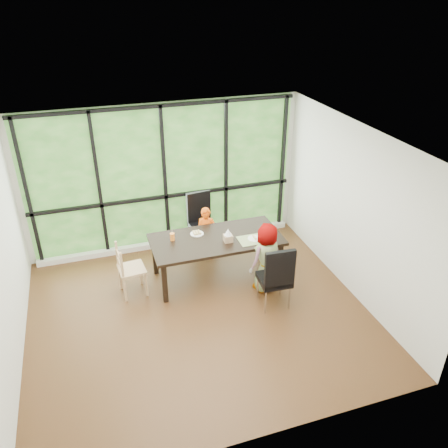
{
  "coord_description": "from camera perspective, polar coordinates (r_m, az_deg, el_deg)",
  "views": [
    {
      "loc": [
        -1.31,
        -5.25,
        4.49
      ],
      "look_at": [
        0.65,
        0.77,
        1.05
      ],
      "focal_mm": 36.2,
      "sensor_mm": 36.0,
      "label": 1
    }
  ],
  "objects": [
    {
      "name": "tissue",
      "position": [
        7.23,
        0.52,
        -1.02
      ],
      "size": [
        0.12,
        0.12,
        0.11
      ],
      "primitive_type": "cone",
      "color": "white",
      "rests_on": "tissue_box"
    },
    {
      "name": "dining_table",
      "position": [
        7.6,
        -0.95,
        -4.24
      ],
      "size": [
        2.22,
        1.19,
        0.75
      ],
      "primitive_type": "cube",
      "rotation": [
        0.0,
        0.0,
        -0.08
      ],
      "color": "black",
      "rests_on": "ground"
    },
    {
      "name": "plate_near",
      "position": [
        7.4,
        3.87,
        -1.84
      ],
      "size": [
        0.23,
        0.23,
        0.01
      ],
      "primitive_type": "cylinder",
      "color": "white",
      "rests_on": "dining_table"
    },
    {
      "name": "window_sill",
      "position": [
        8.72,
        -6.89,
        -2.3
      ],
      "size": [
        4.8,
        0.12,
        0.1
      ],
      "primitive_type": "cube",
      "color": "silver",
      "rests_on": "ground"
    },
    {
      "name": "straw_pink",
      "position": [
        7.36,
        5.92,
        -0.8
      ],
      "size": [
        0.01,
        0.04,
        0.2
      ],
      "primitive_type": "cylinder",
      "rotation": [
        0.14,
        0.0,
        0.0
      ],
      "color": "pink",
      "rests_on": "green_cup"
    },
    {
      "name": "chair_end_beech",
      "position": [
        7.33,
        -11.58,
        -5.6
      ],
      "size": [
        0.43,
        0.45,
        0.9
      ],
      "primitive_type": "cube",
      "rotation": [
        0.0,
        0.0,
        1.66
      ],
      "color": "tan",
      "rests_on": "ground"
    },
    {
      "name": "chair_interior_leather",
      "position": [
        6.93,
        6.38,
        -6.44
      ],
      "size": [
        0.49,
        0.49,
        1.08
      ],
      "primitive_type": "cube",
      "rotation": [
        0.0,
        0.0,
        3.08
      ],
      "color": "black",
      "rests_on": "ground"
    },
    {
      "name": "straw_white",
      "position": [
        7.32,
        -6.58,
        -0.92
      ],
      "size": [
        0.01,
        0.04,
        0.2
      ],
      "primitive_type": "cylinder",
      "rotation": [
        0.14,
        0.0,
        0.0
      ],
      "color": "white",
      "rests_on": "orange_cup"
    },
    {
      "name": "placemat",
      "position": [
        7.37,
        3.65,
        -1.98
      ],
      "size": [
        0.47,
        0.34,
        0.01
      ],
      "primitive_type": "cube",
      "color": "tan",
      "rests_on": "dining_table"
    },
    {
      "name": "back_wall",
      "position": [
        8.23,
        -7.56,
        5.84
      ],
      "size": [
        5.0,
        0.0,
        5.0
      ],
      "primitive_type": "plane",
      "rotation": [
        1.57,
        0.0,
        0.0
      ],
      "color": "silver",
      "rests_on": "ground"
    },
    {
      "name": "child_toddler",
      "position": [
        8.04,
        -2.25,
        -1.25
      ],
      "size": [
        0.42,
        0.35,
        1.0
      ],
      "primitive_type": "imported",
      "rotation": [
        0.0,
        0.0,
        -0.35
      ],
      "color": "#DD4C08",
      "rests_on": "ground"
    },
    {
      "name": "foliage_backdrop",
      "position": [
        8.21,
        -7.53,
        5.79
      ],
      "size": [
        4.8,
        0.02,
        2.65
      ],
      "primitive_type": "cube",
      "color": "#244D1A",
      "rests_on": "back_wall"
    },
    {
      "name": "crepe_rolls_far",
      "position": [
        7.52,
        -3.44,
        -1.08
      ],
      "size": [
        0.15,
        0.12,
        0.04
      ],
      "primitive_type": null,
      "color": "tan",
      "rests_on": "plate_far"
    },
    {
      "name": "window_mullions",
      "position": [
        8.18,
        -7.47,
        5.69
      ],
      "size": [
        4.8,
        0.06,
        2.65
      ],
      "primitive_type": null,
      "color": "black",
      "rests_on": "back_wall"
    },
    {
      "name": "chair_window_leather",
      "position": [
        8.33,
        -2.67,
        0.2
      ],
      "size": [
        0.52,
        0.52,
        1.08
      ],
      "primitive_type": "cube",
      "rotation": [
        0.0,
        0.0,
        0.13
      ],
      "color": "black",
      "rests_on": "ground"
    },
    {
      "name": "tissue_box",
      "position": [
        7.29,
        0.51,
        -1.8
      ],
      "size": [
        0.14,
        0.14,
        0.12
      ],
      "primitive_type": "cube",
      "color": "tan",
      "rests_on": "dining_table"
    },
    {
      "name": "ground",
      "position": [
        7.03,
        -3.16,
        -11.24
      ],
      "size": [
        5.0,
        5.0,
        0.0
      ],
      "primitive_type": "plane",
      "color": "black",
      "rests_on": "ground"
    },
    {
      "name": "plate_far",
      "position": [
        7.53,
        -3.44,
        -1.24
      ],
      "size": [
        0.22,
        0.22,
        0.01
      ],
      "primitive_type": "cylinder",
      "color": "white",
      "rests_on": "dining_table"
    },
    {
      "name": "child_older",
      "position": [
        7.22,
        5.2,
        -4.27
      ],
      "size": [
        0.67,
        0.54,
        1.18
      ],
      "primitive_type": "imported",
      "rotation": [
        0.0,
        0.0,
        3.47
      ],
      "color": "gray",
      "rests_on": "ground"
    },
    {
      "name": "green_cup",
      "position": [
        7.41,
        5.88,
        -1.45
      ],
      "size": [
        0.07,
        0.07,
        0.11
      ],
      "primitive_type": "cylinder",
      "color": "#50D83B",
      "rests_on": "dining_table"
    },
    {
      "name": "orange_cup",
      "position": [
        7.37,
        -6.54,
        -1.61
      ],
      "size": [
        0.08,
        0.08,
        0.12
      ],
      "primitive_type": "cylinder",
      "color": "orange",
      "rests_on": "dining_table"
    },
    {
      "name": "crepe_rolls_near",
      "position": [
        7.39,
        3.88,
        -1.68
      ],
      "size": [
        0.05,
        0.12,
        0.04
      ],
      "primitive_type": null,
      "color": "tan",
      "rests_on": "plate_near"
    }
  ]
}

